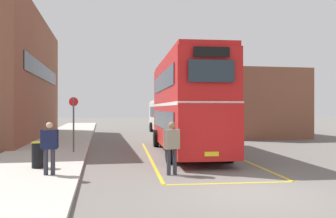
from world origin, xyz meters
name	(u,v)px	position (x,y,z in m)	size (l,w,h in m)	color
ground_plane	(160,143)	(0.00, 14.40, 0.00)	(135.60, 135.60, 0.00)	#66605B
sidewalk_left	(62,140)	(-6.50, 16.80, 0.07)	(4.00, 57.60, 0.14)	#B2ADA3
brick_building_left	(4,78)	(-10.86, 19.34, 4.55)	(5.60, 18.75, 9.11)	brown
depot_building_right	(236,105)	(8.50, 22.34, 2.62)	(6.08, 15.28, 5.25)	brown
double_decker_bus	(186,103)	(0.41, 8.57, 2.51)	(3.28, 10.77, 4.75)	black
single_deck_bus	(168,115)	(2.21, 23.04, 1.64)	(2.65, 8.43, 3.02)	black
pedestrian_boarding	(172,144)	(-1.47, 2.91, 1.06)	(0.59, 0.34, 1.81)	#2D2D38
pedestrian_waiting_near	(49,144)	(-5.45, 2.89, 1.11)	(0.57, 0.24, 1.68)	#2D2D38
litter_bin	(38,155)	(-6.04, 4.38, 0.61)	(0.46, 0.46, 0.93)	black
bus_stop_sign	(74,119)	(-5.13, 8.92, 1.75)	(0.44, 0.08, 2.67)	#4C4C51
bay_marking_yellow	(195,158)	(0.35, 6.62, 0.00)	(4.98, 12.90, 0.01)	gold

